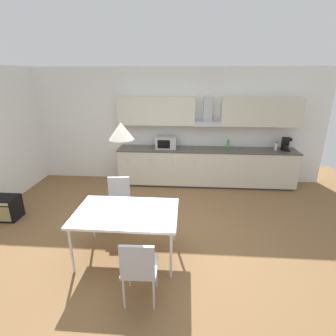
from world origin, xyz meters
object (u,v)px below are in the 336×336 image
Objects in this scene: bottle_white at (276,146)px; bottle_green at (228,145)px; guitar_amp at (4,208)px; coffee_maker at (286,144)px; dining_table at (126,214)px; microwave at (166,142)px; pendant_lamp at (121,131)px; chair_far_left at (119,197)px; chair_near_right at (139,266)px.

bottle_green is (-1.09, 0.03, 0.01)m from bottle_white.
bottle_green reaches higher than guitar_amp.
coffee_maker is 0.21× the size of dining_table.
pendant_lamp is (-0.34, -2.81, 0.84)m from microwave.
chair_far_left reaches higher than dining_table.
bottle_green is 0.26× the size of chair_far_left.
bottle_white is 0.24× the size of chair_far_left.
microwave is 0.55× the size of chair_far_left.
coffee_maker is 4.01m from chair_far_left.
microwave is at bearing 33.84° from guitar_amp.
microwave is 1.50× the size of pendant_lamp.
coffee_maker is at bearing 3.06° from bottle_white.
dining_table is 1.67× the size of chair_near_right.
bottle_white is 0.24× the size of chair_near_right.
chair_far_left is at bearing 111.37° from pendant_lamp.
pendant_lamp is at bearing -122.31° from bottle_green.
bottle_green is 3.39m from dining_table.
microwave reaches higher than chair_far_left.
bottle_green reaches higher than bottle_white.
chair_near_right is 2.72× the size of pendant_lamp.
dining_table is (-3.12, -2.83, -0.36)m from coffee_maker.
chair_far_left is 1.00× the size of chair_near_right.
guitar_amp is 3.15m from pendant_lamp.
coffee_maker reaches higher than bottle_green.
chair_near_right reaches higher than dining_table.
bottle_white is (-0.22, -0.01, -0.06)m from coffee_maker.
bottle_white is 5.81m from guitar_amp.
coffee_maker reaches higher than guitar_amp.
pendant_lamp is (0.33, -0.86, 1.35)m from chair_far_left.
coffee_maker is at bearing 19.08° from guitar_amp.
chair_near_right is at bearing -127.06° from coffee_maker.
chair_near_right is (-2.79, -3.69, -0.52)m from coffee_maker.
chair_far_left is 2.72× the size of pendant_lamp.
bottle_green reaches higher than chair_far_left.
chair_near_right is (0.66, -1.71, 0.00)m from chair_far_left.
coffee_maker is at bearing 52.94° from chair_near_right.
dining_table is 0.93m from chair_far_left.
chair_far_left is at bearing -0.73° from guitar_amp.
guitar_amp is (-5.42, -1.94, -0.77)m from bottle_white.
pendant_lamp is (-1.81, -2.86, 0.89)m from bottle_green.
guitar_amp is at bearing 148.61° from chair_near_right.
dining_table is 1.67× the size of chair_far_left.
microwave is 0.55× the size of chair_near_right.
pendant_lamp is at bearing -68.63° from chair_far_left.
chair_far_left is (-2.14, -2.00, -0.46)m from bottle_green.
guitar_amp is 1.63× the size of pendant_lamp.
bottle_green is at bearing 57.69° from dining_table.
dining_table is 4.53× the size of pendant_lamp.
chair_far_left is at bearing -148.70° from bottle_white.
microwave is 2.13m from chair_far_left.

